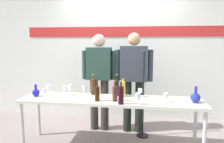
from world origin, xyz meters
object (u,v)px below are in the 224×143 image
display_table (110,103)px  decanter_blue_right (195,97)px  wine_bottle_3 (115,93)px  wine_glass_right_0 (140,91)px  wine_glass_right_2 (138,96)px  wine_glass_left_3 (71,88)px  wine_bottle_0 (117,87)px  wine_glass_left_2 (45,91)px  wine_glass_left_0 (49,88)px  wine_glass_right_1 (166,96)px  presenter_left (99,75)px  wine_bottle_1 (123,88)px  decanter_blue_left (36,92)px  wine_bottle_5 (93,85)px  wine_bottle_2 (121,94)px  wine_bottle_4 (97,92)px  presenter_right (134,75)px  microphone_stand (143,109)px  wine_glass_left_4 (85,88)px  wine_glass_left_1 (65,89)px

display_table → decanter_blue_right: 1.18m
wine_bottle_3 → wine_glass_right_0: (0.34, 0.29, -0.03)m
wine_glass_right_0 → wine_glass_right_2: wine_glass_right_2 is taller
wine_glass_left_3 → wine_bottle_0: bearing=3.0°
wine_bottle_3 → wine_glass_left_2: (-1.05, 0.02, -0.02)m
wine_glass_left_0 → wine_glass_right_1: bearing=-4.4°
wine_glass_right_0 → wine_bottle_3: bearing=-140.0°
presenter_left → wine_bottle_1: 0.70m
wine_bottle_3 → wine_glass_right_2: bearing=-20.5°
display_table → decanter_blue_left: size_ratio=14.25×
wine_bottle_5 → wine_bottle_2: bearing=-44.3°
wine_bottle_4 → wine_glass_right_0: (0.59, 0.31, -0.03)m
presenter_right → microphone_stand: (0.17, -0.19, -0.53)m
wine_glass_left_3 → wine_glass_right_2: wine_glass_left_3 is taller
decanter_blue_right → wine_bottle_1: size_ratio=0.75×
display_table → wine_glass_left_4: (-0.43, 0.14, 0.17)m
wine_bottle_0 → wine_glass_right_1: 0.76m
decanter_blue_right → wine_glass_right_2: bearing=-164.7°
presenter_left → decanter_blue_left: bearing=-141.4°
presenter_left → wine_bottle_1: (0.47, -0.50, -0.10)m
wine_bottle_3 → wine_glass_left_3: wine_bottle_3 is taller
wine_glass_right_0 → wine_glass_right_2: bearing=-93.3°
wine_glass_right_0 → wine_bottle_2: bearing=-120.4°
wine_bottle_1 → wine_bottle_5: (-0.48, 0.09, 0.01)m
wine_bottle_0 → wine_bottle_5: bearing=173.5°
wine_glass_left_3 → wine_glass_left_2: bearing=-141.0°
presenter_left → wine_bottle_3: size_ratio=5.92×
presenter_right → wine_glass_left_1: (-1.01, -0.60, -0.14)m
wine_bottle_2 → wine_bottle_3: bearing=127.5°
wine_glass_left_1 → wine_glass_left_2: wine_glass_left_1 is taller
wine_bottle_3 → wine_glass_right_0: size_ratio=2.22×
wine_bottle_0 → wine_glass_right_2: 0.55m
wine_glass_left_2 → wine_glass_right_1: wine_glass_left_2 is taller
decanter_blue_left → wine_glass_right_1: 1.92m
decanter_blue_left → wine_glass_left_3: 0.52m
wine_bottle_5 → wine_glass_right_1: (1.09, -0.31, -0.05)m
wine_glass_left_0 → wine_glass_left_2: 0.15m
wine_bottle_1 → wine_bottle_3: (-0.09, -0.26, -0.01)m
wine_glass_left_1 → display_table: bearing=-4.2°
display_table → wine_bottle_1: (0.17, 0.15, 0.19)m
display_table → wine_glass_left_2: (-0.97, -0.09, 0.16)m
wine_bottle_1 → microphone_stand: (0.30, 0.31, -0.41)m
presenter_left → microphone_stand: (0.78, -0.19, -0.51)m
decanter_blue_left → wine_glass_left_2: size_ratio=1.27×
display_table → wine_glass_right_2: bearing=-30.4°
decanter_blue_right → wine_glass_right_1: decanter_blue_right is taller
wine_bottle_2 → wine_bottle_3: (-0.10, 0.13, -0.01)m
presenter_left → microphone_stand: 0.95m
decanter_blue_left → wine_bottle_4: wine_bottle_4 is taller
display_table → wine_glass_right_2: (0.40, -0.24, 0.17)m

